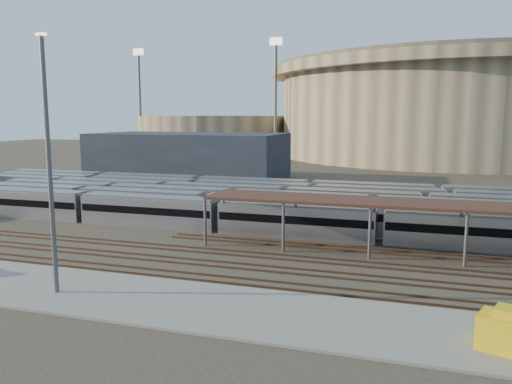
{
  "coord_description": "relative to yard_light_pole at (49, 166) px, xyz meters",
  "views": [
    {
      "loc": [
        12.75,
        -46.57,
        13.57
      ],
      "look_at": [
        -5.7,
        12.0,
        4.32
      ],
      "focal_mm": 35.0,
      "sensor_mm": 36.0,
      "label": 1
    }
  ],
  "objects": [
    {
      "name": "apron",
      "position": [
        8.03,
        0.97,
        -9.85
      ],
      "size": [
        50.0,
        9.0,
        0.2
      ],
      "primitive_type": "cube",
      "color": "gray",
      "rests_on": "ground"
    },
    {
      "name": "subway_trains",
      "position": [
        12.64,
        34.47,
        -8.15
      ],
      "size": [
        129.28,
        23.9,
        3.6
      ],
      "color": "silver",
      "rests_on": "ground"
    },
    {
      "name": "service_building",
      "position": [
        -21.97,
        70.97,
        -4.95
      ],
      "size": [
        42.0,
        20.0,
        10.0
      ],
      "primitive_type": "cube",
      "color": "#1E232D",
      "rests_on": "ground"
    },
    {
      "name": "floodlight_0",
      "position": [
        -16.97,
        125.97,
        10.7
      ],
      "size": [
        4.0,
        1.0,
        38.4
      ],
      "color": "#56555A",
      "rests_on": "ground"
    },
    {
      "name": "secondary_arena",
      "position": [
        -46.97,
        145.97,
        -2.95
      ],
      "size": [
        56.0,
        56.0,
        14.0
      ],
      "primitive_type": "cylinder",
      "color": "tan",
      "rests_on": "ground"
    },
    {
      "name": "yard_light_pole",
      "position": [
        0.0,
        0.0,
        0.0
      ],
      "size": [
        0.8,
        0.36,
        19.34
      ],
      "color": "#56555A",
      "rests_on": "apron"
    },
    {
      "name": "ground",
      "position": [
        13.03,
        15.97,
        -9.95
      ],
      "size": [
        420.0,
        420.0,
        0.0
      ],
      "primitive_type": "plane",
      "color": "#383026",
      "rests_on": "ground"
    },
    {
      "name": "floodlight_1",
      "position": [
        -71.97,
        135.97,
        10.7
      ],
      "size": [
        4.0,
        1.0,
        38.4
      ],
      "color": "#56555A",
      "rests_on": "ground"
    },
    {
      "name": "floodlight_3",
      "position": [
        3.03,
        175.97,
        10.7
      ],
      "size": [
        4.0,
        1.0,
        38.4
      ],
      "color": "#56555A",
      "rests_on": "ground"
    },
    {
      "name": "stadium",
      "position": [
        38.03,
        155.97,
        6.52
      ],
      "size": [
        124.0,
        124.0,
        32.5
      ],
      "color": "tan",
      "rests_on": "ground"
    },
    {
      "name": "yellow_equipment",
      "position": [
        31.53,
        -0.36,
        -8.73
      ],
      "size": [
        3.8,
        3.09,
        2.05
      ],
      "primitive_type": "cube",
      "rotation": [
        0.0,
        0.0,
        -0.37
      ],
      "color": "gold",
      "rests_on": "apron"
    },
    {
      "name": "empty_tracks",
      "position": [
        13.03,
        10.97,
        -9.86
      ],
      "size": [
        170.0,
        9.62,
        0.18
      ],
      "color": "#4C3323",
      "rests_on": "ground"
    }
  ]
}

